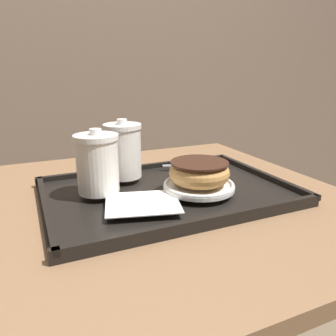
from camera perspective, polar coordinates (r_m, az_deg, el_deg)
wall_behind at (r=1.76m, az=-16.32°, el=22.23°), size 8.00×0.05×2.40m
cafe_table at (r=0.82m, az=-0.54°, el=-17.10°), size 0.79×0.81×0.75m
serving_tray at (r=0.73m, az=0.00°, el=-4.28°), size 0.52×0.36×0.02m
napkin_paper at (r=0.63m, az=-4.46°, el=-6.06°), size 0.17×0.15×0.00m
coffee_cup_front at (r=0.68m, az=-12.19°, el=0.82°), size 0.09×0.09×0.13m
coffee_cup_rear at (r=0.77m, az=-7.83°, el=3.05°), size 0.09×0.09×0.14m
plate_with_chocolate_donut at (r=0.70m, az=5.39°, el=-3.06°), size 0.15×0.15×0.01m
donut_chocolate_glazed at (r=0.69m, az=5.46°, el=-0.70°), size 0.13×0.13×0.05m
spoon at (r=0.88m, az=7.07°, el=0.81°), size 0.17×0.06×0.01m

